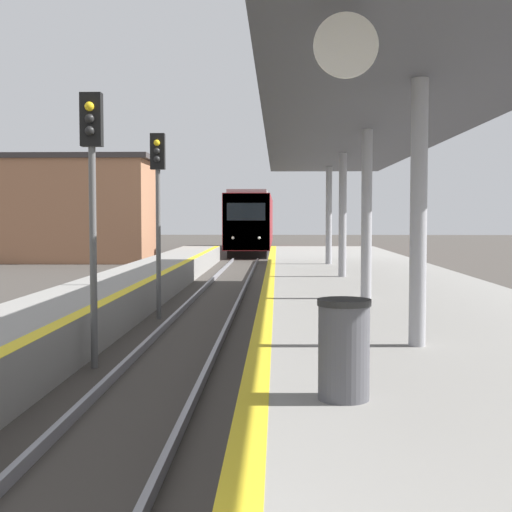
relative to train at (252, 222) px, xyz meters
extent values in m
cube|color=black|center=(0.00, 0.07, -1.89)|extent=(2.44, 19.56, 0.55)
cube|color=maroon|center=(0.00, 0.07, 0.12)|extent=(2.87, 21.74, 3.47)
cube|color=yellow|center=(0.00, -10.72, 0.12)|extent=(2.81, 0.16, 3.40)
cube|color=black|center=(0.00, -10.78, 0.73)|extent=(2.29, 0.06, 1.04)
cube|color=gray|center=(0.00, 0.07, 1.98)|extent=(2.44, 20.65, 0.24)
sphere|color=white|center=(-0.79, -10.78, -0.84)|extent=(0.18, 0.18, 0.18)
sphere|color=white|center=(0.79, -10.78, -0.84)|extent=(0.18, 0.18, 0.18)
cylinder|color=#595959|center=(-1.27, -41.22, -0.27)|extent=(0.12, 0.12, 3.79)
cube|color=black|center=(-1.27, -41.22, 2.07)|extent=(0.36, 0.20, 0.90)
sphere|color=yellow|center=(-1.27, -41.36, 2.27)|extent=(0.16, 0.16, 0.16)
sphere|color=black|center=(-1.27, -41.36, 2.07)|extent=(0.16, 0.16, 0.16)
sphere|color=black|center=(-1.27, -41.36, 1.87)|extent=(0.16, 0.16, 0.16)
cylinder|color=#595959|center=(-1.14, -35.34, -0.27)|extent=(0.12, 0.12, 3.79)
cube|color=black|center=(-1.14, -35.34, 2.07)|extent=(0.36, 0.20, 0.90)
sphere|color=yellow|center=(-1.14, -35.47, 2.27)|extent=(0.16, 0.16, 0.16)
sphere|color=black|center=(-1.14, -35.47, 2.07)|extent=(0.16, 0.16, 0.16)
sphere|color=black|center=(-1.14, -35.47, 1.87)|extent=(0.16, 0.16, 0.16)
cylinder|color=#99999E|center=(3.75, -43.75, 0.48)|extent=(0.22, 0.22, 3.55)
cylinder|color=#99999E|center=(3.75, -38.23, 0.48)|extent=(0.22, 0.22, 3.55)
cylinder|color=#99999E|center=(3.75, -32.71, 0.48)|extent=(0.22, 0.22, 3.55)
cylinder|color=#99999E|center=(3.75, -27.19, 0.48)|extent=(0.22, 0.22, 3.55)
cube|color=#3F3F44|center=(3.75, -38.23, 2.35)|extent=(4.29, 27.60, 0.20)
cylinder|color=white|center=(2.46, -47.06, 1.90)|extent=(0.56, 0.04, 0.56)
cylinder|color=#4C4C51|center=(2.51, -46.59, -0.85)|extent=(0.49, 0.49, 0.89)
cylinder|color=#262626|center=(2.51, -46.59, -0.37)|extent=(0.51, 0.51, 0.06)
cube|color=#9E6B4C|center=(-11.65, -12.35, 0.72)|extent=(12.30, 5.03, 5.79)
cube|color=#383333|center=(-11.65, -12.35, 3.77)|extent=(12.91, 5.29, 0.30)
camera|label=1|loc=(1.88, -53.28, 0.44)|focal=50.00mm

